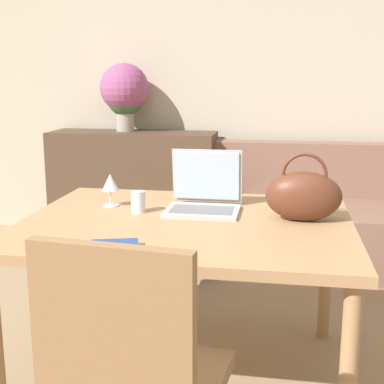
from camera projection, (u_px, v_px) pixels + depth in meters
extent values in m
cube|color=#BCB29E|center=(221.00, 71.00, 4.23)|extent=(10.00, 0.06, 2.70)
cube|color=#A87F56|center=(186.00, 224.00, 2.24)|extent=(1.37, 1.09, 0.04)
cylinder|color=#A87F56|center=(348.00, 380.00, 1.75)|extent=(0.06, 0.06, 0.68)
cylinder|color=#A87F56|center=(89.00, 259.00, 2.89)|extent=(0.06, 0.06, 0.68)
cylinder|color=#A87F56|center=(326.00, 273.00, 2.68)|extent=(0.06, 0.06, 0.68)
cube|color=olive|center=(111.00, 335.00, 1.29)|extent=(0.42, 0.09, 0.46)
cube|color=#7F5B4C|center=(323.00, 234.00, 3.80)|extent=(1.80, 0.89, 0.42)
cube|color=#7F5B4C|center=(323.00, 169.00, 4.05)|extent=(1.80, 0.20, 0.40)
cube|color=#7F5B4C|center=(212.00, 219.00, 3.92)|extent=(0.20, 0.89, 0.56)
cube|color=#4C3828|center=(134.00, 187.00, 4.26)|extent=(1.30, 0.40, 0.88)
cube|color=#ADADB2|center=(202.00, 211.00, 2.35)|extent=(0.32, 0.25, 0.02)
cube|color=slate|center=(202.00, 210.00, 2.34)|extent=(0.27, 0.16, 0.00)
cube|color=#ADADB2|center=(207.00, 176.00, 2.46)|extent=(0.32, 0.04, 0.25)
cube|color=silver|center=(207.00, 176.00, 2.45)|extent=(0.30, 0.04, 0.22)
cylinder|color=silver|center=(138.00, 202.00, 2.35)|extent=(0.06, 0.06, 0.09)
cylinder|color=silver|center=(111.00, 205.00, 2.47)|extent=(0.07, 0.07, 0.01)
cylinder|color=silver|center=(111.00, 197.00, 2.46)|extent=(0.01, 0.01, 0.07)
cone|color=silver|center=(110.00, 182.00, 2.45)|extent=(0.08, 0.08, 0.08)
ellipsoid|color=#592D1E|center=(303.00, 196.00, 2.20)|extent=(0.31, 0.15, 0.21)
torus|color=#592D1E|center=(304.00, 175.00, 2.18)|extent=(0.19, 0.01, 0.19)
cylinder|color=#9E998E|center=(125.00, 119.00, 4.21)|extent=(0.14, 0.14, 0.20)
sphere|color=#3D6B38|center=(125.00, 98.00, 4.18)|extent=(0.28, 0.28, 0.28)
sphere|color=#994C7F|center=(124.00, 88.00, 4.16)|extent=(0.38, 0.38, 0.38)
cube|color=navy|center=(114.00, 247.00, 1.84)|extent=(0.19, 0.16, 0.02)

